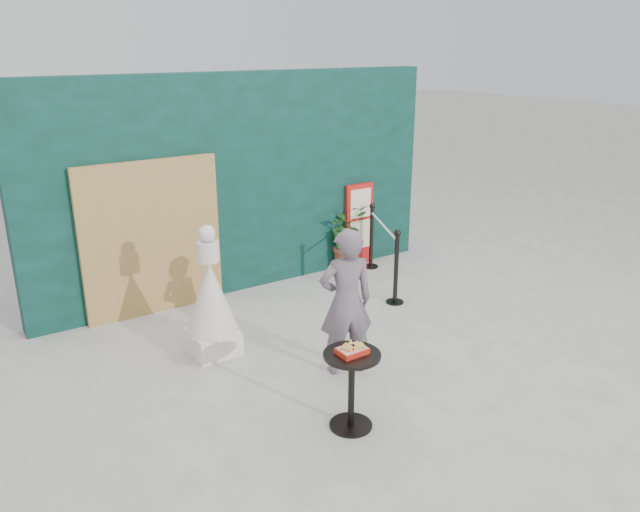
% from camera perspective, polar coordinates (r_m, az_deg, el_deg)
% --- Properties ---
extents(ground, '(60.00, 60.00, 0.00)m').
position_cam_1_polar(ground, '(6.80, 5.71, -10.78)').
color(ground, '#ADAAA5').
rests_on(ground, ground).
extents(back_wall, '(6.00, 0.30, 3.00)m').
position_cam_1_polar(back_wall, '(8.76, -7.13, 6.57)').
color(back_wall, black).
rests_on(back_wall, ground).
extents(bamboo_fence, '(1.80, 0.08, 2.00)m').
position_cam_1_polar(bamboo_fence, '(8.18, -15.09, 1.54)').
color(bamboo_fence, tan).
rests_on(bamboo_fence, ground).
extents(woman, '(0.67, 0.53, 1.60)m').
position_cam_1_polar(woman, '(6.51, 2.40, -4.23)').
color(woman, '#655761').
rests_on(woman, ground).
extents(menu_board, '(0.50, 0.07, 1.30)m').
position_cam_1_polar(menu_board, '(9.78, 3.58, 2.87)').
color(menu_board, red).
rests_on(menu_board, ground).
extents(statue, '(0.59, 0.59, 1.52)m').
position_cam_1_polar(statue, '(7.05, -9.93, -4.22)').
color(statue, white).
rests_on(statue, ground).
extents(cafe_table, '(0.52, 0.52, 0.75)m').
position_cam_1_polar(cafe_table, '(5.72, 2.90, -11.12)').
color(cafe_table, black).
rests_on(cafe_table, ground).
extents(food_basket, '(0.26, 0.19, 0.11)m').
position_cam_1_polar(food_basket, '(5.58, 2.96, -8.54)').
color(food_basket, red).
rests_on(food_basket, cafe_table).
extents(planter, '(0.62, 0.53, 1.05)m').
position_cam_1_polar(planter, '(9.53, 2.46, 2.19)').
color(planter, '#973C31').
rests_on(planter, ground).
extents(stanchion_barrier, '(0.84, 1.54, 1.03)m').
position_cam_1_polar(stanchion_barrier, '(9.04, 5.77, 0.40)').
color(stanchion_barrier, black).
rests_on(stanchion_barrier, ground).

